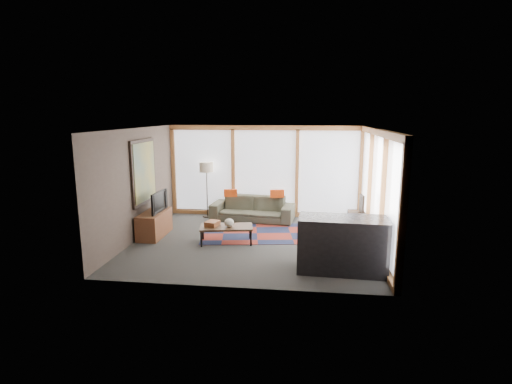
# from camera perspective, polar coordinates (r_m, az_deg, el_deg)

# --- Properties ---
(ground) EXTENTS (5.50, 5.50, 0.00)m
(ground) POSITION_cam_1_polar(r_m,az_deg,el_deg) (9.34, -0.31, -7.11)
(ground) COLOR #31312E
(ground) RESTS_ON ground
(room_envelope) EXTENTS (5.52, 5.02, 2.62)m
(room_envelope) POSITION_cam_1_polar(r_m,az_deg,el_deg) (9.48, 3.09, 2.73)
(room_envelope) COLOR #443831
(room_envelope) RESTS_ON ground
(rug) EXTENTS (2.92, 2.11, 0.01)m
(rug) POSITION_cam_1_polar(r_m,az_deg,el_deg) (9.94, 0.13, -5.93)
(rug) COLOR maroon
(rug) RESTS_ON ground
(sofa) EXTENTS (2.35, 1.11, 0.66)m
(sofa) POSITION_cam_1_polar(r_m,az_deg,el_deg) (11.09, -0.52, -2.37)
(sofa) COLOR #35372A
(sofa) RESTS_ON ground
(pillow_left) EXTENTS (0.38, 0.18, 0.20)m
(pillow_left) POSITION_cam_1_polar(r_m,az_deg,el_deg) (11.06, -3.66, -0.13)
(pillow_left) COLOR #B8390E
(pillow_left) RESTS_ON sofa
(pillow_right) EXTENTS (0.40, 0.19, 0.21)m
(pillow_right) POSITION_cam_1_polar(r_m,az_deg,el_deg) (10.93, 3.04, -0.23)
(pillow_right) COLOR #B8390E
(pillow_right) RESTS_ON sofa
(floor_lamp) EXTENTS (0.40, 0.40, 1.58)m
(floor_lamp) POSITION_cam_1_polar(r_m,az_deg,el_deg) (11.44, -7.02, 0.31)
(floor_lamp) COLOR black
(floor_lamp) RESTS_ON ground
(coffee_table) EXTENTS (1.28, 0.80, 0.40)m
(coffee_table) POSITION_cam_1_polar(r_m,az_deg,el_deg) (9.23, -4.25, -6.08)
(coffee_table) COLOR #311D14
(coffee_table) RESTS_ON ground
(book_stack) EXTENTS (0.33, 0.38, 0.11)m
(book_stack) POSITION_cam_1_polar(r_m,az_deg,el_deg) (9.23, -6.26, -4.48)
(book_stack) COLOR brown
(book_stack) RESTS_ON coffee_table
(vase) EXTENTS (0.26, 0.26, 0.19)m
(vase) POSITION_cam_1_polar(r_m,az_deg,el_deg) (9.11, -3.87, -4.39)
(vase) COLOR beige
(vase) RESTS_ON coffee_table
(bookshelf) EXTENTS (0.40, 2.17, 0.54)m
(bookshelf) POSITION_cam_1_polar(r_m,az_deg,el_deg) (9.44, 14.70, -5.56)
(bookshelf) COLOR #311D14
(bookshelf) RESTS_ON ground
(bowl_a) EXTENTS (0.24, 0.24, 0.10)m
(bowl_a) POSITION_cam_1_polar(r_m,az_deg,el_deg) (8.82, 15.52, -4.62)
(bowl_a) COLOR black
(bowl_a) RESTS_ON bookshelf
(bowl_b) EXTENTS (0.18, 0.18, 0.08)m
(bowl_b) POSITION_cam_1_polar(r_m,az_deg,el_deg) (9.13, 15.25, -4.10)
(bowl_b) COLOR black
(bowl_b) RESTS_ON bookshelf
(shelf_picture) EXTENTS (0.07, 0.35, 0.45)m
(shelf_picture) POSITION_cam_1_polar(r_m,az_deg,el_deg) (10.00, 14.87, -1.67)
(shelf_picture) COLOR black
(shelf_picture) RESTS_ON bookshelf
(tv_console) EXTENTS (0.50, 1.19, 0.60)m
(tv_console) POSITION_cam_1_polar(r_m,az_deg,el_deg) (10.00, -14.31, -4.45)
(tv_console) COLOR brown
(tv_console) RESTS_ON ground
(television) EXTENTS (0.15, 0.88, 0.51)m
(television) POSITION_cam_1_polar(r_m,az_deg,el_deg) (9.87, -14.10, -1.35)
(television) COLOR black
(television) RESTS_ON tv_console
(bar_counter) EXTENTS (1.67, 0.84, 1.03)m
(bar_counter) POSITION_cam_1_polar(r_m,az_deg,el_deg) (7.70, 12.21, -7.33)
(bar_counter) COLOR black
(bar_counter) RESTS_ON ground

